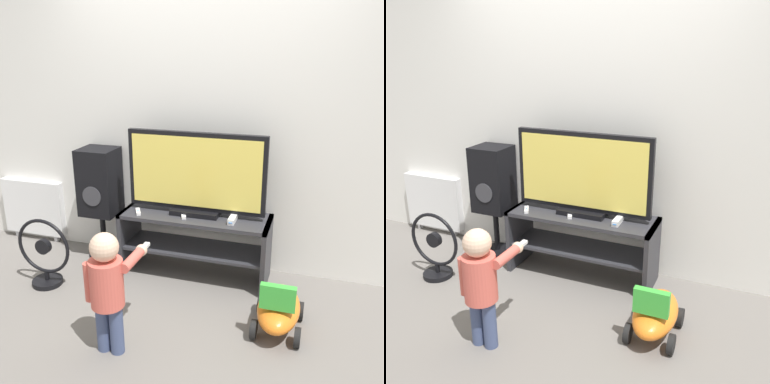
% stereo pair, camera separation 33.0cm
% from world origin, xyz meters
% --- Properties ---
extents(ground_plane, '(16.00, 16.00, 0.00)m').
position_xyz_m(ground_plane, '(0.00, 0.00, 0.00)').
color(ground_plane, slate).
extents(wall_back, '(10.00, 0.06, 2.60)m').
position_xyz_m(wall_back, '(0.00, 0.50, 1.30)').
color(wall_back, silver).
rests_on(wall_back, ground_plane).
extents(tv_stand, '(1.23, 0.42, 0.55)m').
position_xyz_m(tv_stand, '(0.00, 0.21, 0.36)').
color(tv_stand, '#2D2D33').
rests_on(tv_stand, ground_plane).
extents(television, '(1.13, 0.20, 0.68)m').
position_xyz_m(television, '(0.00, 0.23, 0.88)').
color(television, black).
rests_on(television, tv_stand).
extents(game_console, '(0.05, 0.17, 0.04)m').
position_xyz_m(game_console, '(0.33, 0.16, 0.57)').
color(game_console, white).
rests_on(game_console, tv_stand).
extents(remote_primary, '(0.09, 0.13, 0.03)m').
position_xyz_m(remote_primary, '(-0.46, 0.11, 0.56)').
color(remote_primary, white).
rests_on(remote_primary, tv_stand).
extents(remote_secondary, '(0.08, 0.13, 0.03)m').
position_xyz_m(remote_secondary, '(-0.08, 0.14, 0.56)').
color(remote_secondary, white).
rests_on(remote_secondary, tv_stand).
extents(child, '(0.31, 0.47, 0.82)m').
position_xyz_m(child, '(-0.23, -0.87, 0.48)').
color(child, '#3F4C72').
rests_on(child, ground_plane).
extents(speaker_tower, '(0.32, 0.31, 1.02)m').
position_xyz_m(speaker_tower, '(-0.91, 0.30, 0.69)').
color(speaker_tower, black).
rests_on(speaker_tower, ground_plane).
extents(floor_fan, '(0.47, 0.24, 0.58)m').
position_xyz_m(floor_fan, '(-1.11, -0.30, 0.26)').
color(floor_fan, black).
rests_on(floor_fan, ground_plane).
extents(ride_on_toy, '(0.33, 0.56, 0.42)m').
position_xyz_m(ride_on_toy, '(0.77, -0.34, 0.16)').
color(ride_on_toy, orange).
rests_on(ride_on_toy, ground_plane).
extents(radiator, '(0.66, 0.08, 0.61)m').
position_xyz_m(radiator, '(-1.75, 0.43, 0.33)').
color(radiator, white).
rests_on(radiator, ground_plane).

